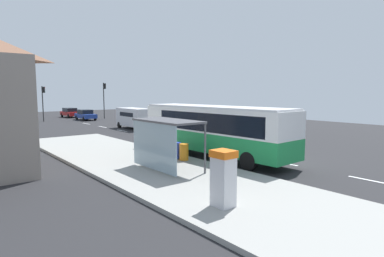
# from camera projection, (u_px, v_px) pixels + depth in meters

# --- Properties ---
(ground_plane) EXTENTS (56.00, 92.00, 0.04)m
(ground_plane) POSITION_uv_depth(u_px,v_px,m) (144.00, 136.00, 30.05)
(ground_plane) COLOR #262628
(sidewalk_platform) EXTENTS (6.20, 30.00, 0.18)m
(sidewalk_platform) POSITION_uv_depth(u_px,v_px,m) (156.00, 169.00, 16.77)
(sidewalk_platform) COLOR #999993
(sidewalk_platform) RESTS_ON ground
(lane_stripe_seg_0) EXTENTS (0.16, 2.20, 0.01)m
(lane_stripe_seg_0) POSITION_uv_depth(u_px,v_px,m) (373.00, 181.00, 14.77)
(lane_stripe_seg_0) COLOR silver
(lane_stripe_seg_0) RESTS_ON ground
(lane_stripe_seg_1) EXTENTS (0.16, 2.20, 0.01)m
(lane_stripe_seg_1) POSITION_uv_depth(u_px,v_px,m) (281.00, 163.00, 18.63)
(lane_stripe_seg_1) COLOR silver
(lane_stripe_seg_1) RESTS_ON ground
(lane_stripe_seg_2) EXTENTS (0.16, 2.20, 0.01)m
(lane_stripe_seg_2) POSITION_uv_depth(u_px,v_px,m) (221.00, 151.00, 22.49)
(lane_stripe_seg_2) COLOR silver
(lane_stripe_seg_2) RESTS_ON ground
(lane_stripe_seg_3) EXTENTS (0.16, 2.20, 0.01)m
(lane_stripe_seg_3) POSITION_uv_depth(u_px,v_px,m) (178.00, 142.00, 26.34)
(lane_stripe_seg_3) COLOR silver
(lane_stripe_seg_3) RESTS_ON ground
(lane_stripe_seg_4) EXTENTS (0.16, 2.20, 0.01)m
(lane_stripe_seg_4) POSITION_uv_depth(u_px,v_px,m) (146.00, 136.00, 30.20)
(lane_stripe_seg_4) COLOR silver
(lane_stripe_seg_4) RESTS_ON ground
(lane_stripe_seg_5) EXTENTS (0.16, 2.20, 0.01)m
(lane_stripe_seg_5) POSITION_uv_depth(u_px,v_px,m) (122.00, 131.00, 34.06)
(lane_stripe_seg_5) COLOR silver
(lane_stripe_seg_5) RESTS_ON ground
(lane_stripe_seg_6) EXTENTS (0.16, 2.20, 0.01)m
(lane_stripe_seg_6) POSITION_uv_depth(u_px,v_px,m) (102.00, 127.00, 37.92)
(lane_stripe_seg_6) COLOR silver
(lane_stripe_seg_6) RESTS_ON ground
(lane_stripe_seg_7) EXTENTS (0.16, 2.20, 0.01)m
(lane_stripe_seg_7) POSITION_uv_depth(u_px,v_px,m) (86.00, 124.00, 41.78)
(lane_stripe_seg_7) COLOR silver
(lane_stripe_seg_7) RESTS_ON ground
(bus) EXTENTS (2.89, 11.09, 3.21)m
(bus) POSITION_uv_depth(u_px,v_px,m) (213.00, 128.00, 20.02)
(bus) COLOR #1E8C47
(bus) RESTS_ON ground
(white_van) EXTENTS (2.12, 5.24, 2.30)m
(white_van) POSITION_uv_depth(u_px,v_px,m) (134.00, 117.00, 35.70)
(white_van) COLOR silver
(white_van) RESTS_ON ground
(sedan_near) EXTENTS (1.99, 4.47, 1.52)m
(sedan_near) POSITION_uv_depth(u_px,v_px,m) (70.00, 112.00, 52.47)
(sedan_near) COLOR #A51919
(sedan_near) RESTS_ON ground
(sedan_far) EXTENTS (1.86, 4.41, 1.52)m
(sedan_far) POSITION_uv_depth(u_px,v_px,m) (86.00, 115.00, 47.29)
(sedan_far) COLOR navy
(sedan_far) RESTS_ON ground
(ticket_machine) EXTENTS (0.66, 0.76, 1.94)m
(ticket_machine) POSITION_uv_depth(u_px,v_px,m) (223.00, 178.00, 10.89)
(ticket_machine) COLOR silver
(ticket_machine) RESTS_ON sidewalk_platform
(recycling_bin_orange) EXTENTS (0.52, 0.52, 0.95)m
(recycling_bin_orange) POSITION_uv_depth(u_px,v_px,m) (184.00, 152.00, 18.42)
(recycling_bin_orange) COLOR orange
(recycling_bin_orange) RESTS_ON sidewalk_platform
(recycling_bin_blue) EXTENTS (0.52, 0.52, 0.95)m
(recycling_bin_blue) POSITION_uv_depth(u_px,v_px,m) (177.00, 150.00, 18.96)
(recycling_bin_blue) COLOR blue
(recycling_bin_blue) RESTS_ON sidewalk_platform
(recycling_bin_green) EXTENTS (0.52, 0.52, 0.95)m
(recycling_bin_green) POSITION_uv_depth(u_px,v_px,m) (170.00, 149.00, 19.50)
(recycling_bin_green) COLOR green
(recycling_bin_green) RESTS_ON sidewalk_platform
(traffic_light_near_side) EXTENTS (0.49, 0.28, 5.49)m
(traffic_light_near_side) POSITION_uv_depth(u_px,v_px,m) (104.00, 95.00, 49.31)
(traffic_light_near_side) COLOR #2D2D2D
(traffic_light_near_side) RESTS_ON ground
(traffic_light_far_side) EXTENTS (0.49, 0.28, 4.90)m
(traffic_light_far_side) POSITION_uv_depth(u_px,v_px,m) (43.00, 98.00, 44.58)
(traffic_light_far_side) COLOR #2D2D2D
(traffic_light_far_side) RESTS_ON ground
(bus_shelter) EXTENTS (1.80, 4.00, 2.50)m
(bus_shelter) POSITION_uv_depth(u_px,v_px,m) (162.00, 132.00, 16.01)
(bus_shelter) COLOR #4C4C51
(bus_shelter) RESTS_ON sidewalk_platform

